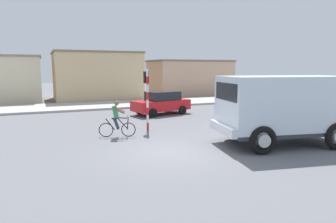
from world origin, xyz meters
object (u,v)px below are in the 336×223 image
Objects in this scene: truck_foreground at (283,106)px; car_red_near at (162,103)px; traffic_light_pole at (147,91)px; cyclist at (117,119)px.

truck_foreground is 10.04m from car_red_near.
traffic_light_pole is (-4.27, 5.10, 0.40)m from truck_foreground.
traffic_light_pole reaches higher than car_red_near.
truck_foreground is 1.81× the size of traffic_light_pole.
cyclist is at bearing 146.02° from truck_foreground.
truck_foreground reaches higher than cyclist.
truck_foreground is at bearing -50.03° from traffic_light_pole.
car_red_near is at bearing 60.47° from traffic_light_pole.
cyclist reaches higher than car_red_near.
truck_foreground is 3.36× the size of cyclist.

